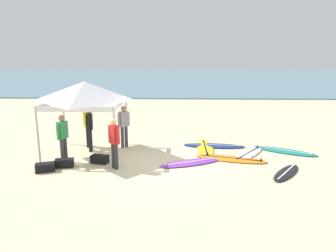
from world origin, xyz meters
TOP-DOWN VIEW (x-y plane):
  - ground_plane at (0.00, 0.00)m, footprint 80.00×80.00m
  - sea at (0.00, 33.18)m, footprint 80.00×36.00m
  - canopy_tent at (-2.89, 1.25)m, footprint 2.74×2.74m
  - surfboard_orange at (2.47, 0.69)m, footprint 2.66×1.38m
  - surfboard_teal at (4.72, 1.68)m, footprint 2.43×1.75m
  - surfboard_black at (4.04, -0.63)m, footprint 1.48×1.79m
  - surfboard_purple at (1.02, 0.25)m, footprint 2.45×1.56m
  - surfboard_navy at (2.02, 2.31)m, footprint 2.56×0.91m
  - surfboard_yellow at (1.64, 2.00)m, footprint 0.64×2.36m
  - surfboard_white at (3.21, 1.28)m, footprint 1.77×2.12m
  - person_grey at (-1.62, 2.11)m, footprint 0.43×0.41m
  - person_black at (-2.86, 1.55)m, footprint 0.27×0.54m
  - person_yellow at (-3.08, 2.13)m, footprint 0.26×0.55m
  - person_red at (-1.55, -0.32)m, footprint 0.40×0.44m
  - person_green at (-3.45, 0.21)m, footprint 0.32×0.53m
  - gear_bag_near_tent at (-3.79, -0.67)m, footprint 0.67×0.51m
  - gear_bag_by_pole at (-3.30, -0.24)m, footprint 0.65×0.42m
  - gear_bag_on_sand at (-2.19, 0.20)m, footprint 0.66×0.47m

SIDE VIEW (x-z plane):
  - ground_plane at x=0.00m, z-range 0.00..0.00m
  - surfboard_orange at x=2.47m, z-range -0.06..0.13m
  - surfboard_navy at x=2.02m, z-range -0.06..0.13m
  - surfboard_teal at x=4.72m, z-range -0.06..0.13m
  - surfboard_purple at x=1.02m, z-range -0.06..0.13m
  - surfboard_yellow at x=1.64m, z-range -0.06..0.13m
  - surfboard_white at x=3.21m, z-range -0.06..0.13m
  - surfboard_black at x=4.04m, z-range -0.06..0.13m
  - sea at x=0.00m, z-range 0.00..0.10m
  - gear_bag_near_tent at x=-3.79m, z-range 0.00..0.28m
  - gear_bag_by_pole at x=-3.30m, z-range 0.00..0.28m
  - gear_bag_on_sand at x=-2.19m, z-range 0.00..0.28m
  - person_grey at x=-1.62m, z-range 0.13..1.84m
  - person_black at x=-2.86m, z-range 0.13..1.84m
  - person_yellow at x=-3.08m, z-range 0.13..1.84m
  - person_red at x=-1.55m, z-range 0.13..1.84m
  - person_green at x=-3.45m, z-range 0.13..1.84m
  - canopy_tent at x=-2.89m, z-range 1.01..3.76m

